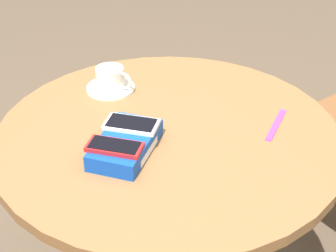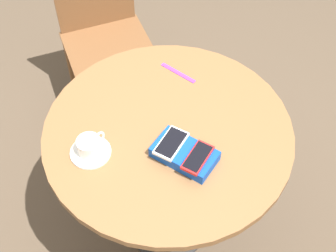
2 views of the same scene
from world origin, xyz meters
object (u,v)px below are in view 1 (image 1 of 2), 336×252
object	(u,v)px
phone_red	(115,147)
lanyard_strap	(276,125)
phone_box	(126,145)
phone_white	(131,124)
coffee_cup	(111,77)
round_table	(168,170)
saucer	(111,88)

from	to	relation	value
phone_red	lanyard_strap	xyz separation A→B (m)	(0.32, -0.31, -0.05)
phone_box	phone_red	bearing A→B (deg)	179.58
phone_white	phone_red	bearing A→B (deg)	-175.47
coffee_cup	round_table	bearing A→B (deg)	-120.51
phone_red	lanyard_strap	bearing A→B (deg)	-43.97
phone_box	phone_white	size ratio (longest dim) A/B	1.56
round_table	coffee_cup	size ratio (longest dim) A/B	7.99
round_table	phone_white	xyz separation A→B (m)	(-0.07, 0.07, 0.17)
phone_box	saucer	xyz separation A→B (m)	(0.27, 0.19, -0.02)
phone_red	phone_white	distance (m)	0.11
phone_box	lanyard_strap	world-z (taller)	phone_box
round_table	lanyard_strap	xyz separation A→B (m)	(0.15, -0.25, 0.12)
phone_box	lanyard_strap	distance (m)	0.41
round_table	coffee_cup	distance (m)	0.33
phone_red	lanyard_strap	world-z (taller)	phone_red
round_table	phone_box	bearing A→B (deg)	153.29
phone_white	lanyard_strap	world-z (taller)	phone_white
saucer	lanyard_strap	xyz separation A→B (m)	(0.00, -0.50, -0.00)
saucer	coffee_cup	distance (m)	0.04
phone_box	lanyard_strap	bearing A→B (deg)	-49.14
round_table	phone_red	size ratio (longest dim) A/B	6.53
saucer	coffee_cup	xyz separation A→B (m)	(-0.00, -0.00, 0.04)
phone_red	phone_box	bearing A→B (deg)	-0.42
phone_white	phone_box	bearing A→B (deg)	-170.41
round_table	phone_red	distance (m)	0.25
phone_white	coffee_cup	distance (m)	0.28
phone_box	saucer	distance (m)	0.33
round_table	lanyard_strap	bearing A→B (deg)	-59.43
round_table	phone_red	xyz separation A→B (m)	(-0.18, 0.06, 0.17)
phone_red	phone_white	bearing A→B (deg)	4.53
coffee_cup	phone_white	bearing A→B (deg)	-140.59
phone_red	phone_white	xyz separation A→B (m)	(0.11, 0.01, -0.00)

